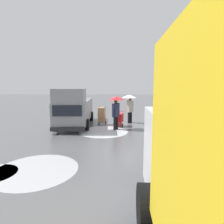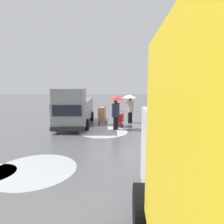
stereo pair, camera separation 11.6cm
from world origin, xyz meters
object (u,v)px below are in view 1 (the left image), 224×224
(cargo_van_parked_right, at_px, (75,109))
(shopping_cart_vendor, at_px, (119,118))
(hand_dolly_boxes, at_px, (101,115))
(pedestrian_black_side, at_px, (130,102))
(pedestrian_pink_side, at_px, (116,105))

(cargo_van_parked_right, xyz_separation_m, shopping_cart_vendor, (-3.05, 0.14, -0.61))
(hand_dolly_boxes, bearing_deg, pedestrian_black_side, -162.23)
(cargo_van_parked_right, xyz_separation_m, hand_dolly_boxes, (-1.82, -0.41, -0.48))
(shopping_cart_vendor, height_order, hand_dolly_boxes, hand_dolly_boxes)
(pedestrian_black_side, bearing_deg, cargo_van_parked_right, 15.35)
(pedestrian_pink_side, bearing_deg, cargo_van_parked_right, -19.39)
(hand_dolly_boxes, bearing_deg, pedestrian_pink_side, 126.44)
(shopping_cart_vendor, bearing_deg, cargo_van_parked_right, -2.62)
(cargo_van_parked_right, xyz_separation_m, pedestrian_black_side, (-3.86, -1.06, 0.41))
(cargo_van_parked_right, bearing_deg, hand_dolly_boxes, -167.42)
(pedestrian_pink_side, relative_size, pedestrian_black_side, 1.00)
(hand_dolly_boxes, height_order, pedestrian_pink_side, pedestrian_pink_side)
(pedestrian_pink_side, distance_m, pedestrian_black_side, 2.29)
(cargo_van_parked_right, distance_m, hand_dolly_boxes, 1.92)
(cargo_van_parked_right, height_order, pedestrian_black_side, cargo_van_parked_right)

